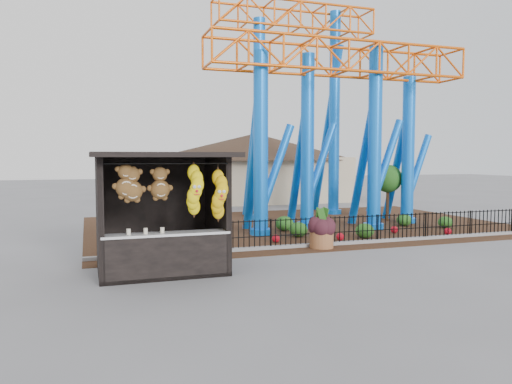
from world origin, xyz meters
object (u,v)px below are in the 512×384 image
object	(u,v)px
roller_coaster	(321,79)
potted_plant	(322,236)
prize_booth	(161,213)
terracotta_planter	(322,239)

from	to	relation	value
roller_coaster	potted_plant	size ratio (longest dim) A/B	13.77
prize_booth	terracotta_planter	xyz separation A→B (m)	(5.49, 1.81, -1.25)
potted_plant	terracotta_planter	bearing A→B (deg)	-176.99
roller_coaster	potted_plant	world-z (taller)	roller_coaster
prize_booth	roller_coaster	xyz separation A→B (m)	(8.13, 7.34, 4.89)
terracotta_planter	potted_plant	size ratio (longest dim) A/B	0.98
terracotta_planter	potted_plant	world-z (taller)	potted_plant
roller_coaster	potted_plant	bearing A→B (deg)	-115.46
prize_booth	potted_plant	bearing A→B (deg)	18.26
roller_coaster	terracotta_planter	xyz separation A→B (m)	(-2.64, -5.53, -6.14)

